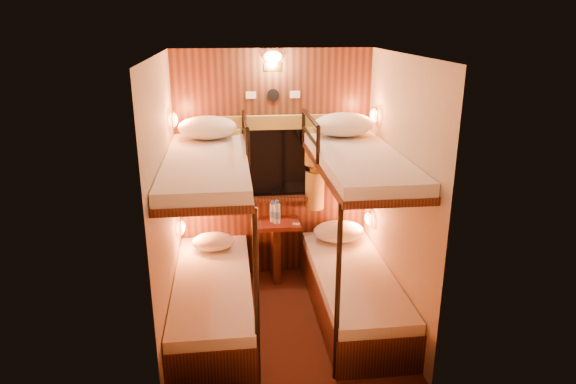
{
  "coord_description": "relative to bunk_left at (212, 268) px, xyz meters",
  "views": [
    {
      "loc": [
        -0.46,
        -4.11,
        2.67
      ],
      "look_at": [
        0.05,
        0.15,
        1.22
      ],
      "focal_mm": 32.0,
      "sensor_mm": 36.0,
      "label": 1
    }
  ],
  "objects": [
    {
      "name": "sachet_a",
      "position": [
        0.85,
        0.7,
        0.09
      ],
      "size": [
        0.08,
        0.07,
        0.01
      ],
      "primitive_type": "cube",
      "rotation": [
        0.0,
        0.0,
        -0.36
      ],
      "color": "silver",
      "rests_on": "table"
    },
    {
      "name": "window",
      "position": [
        0.65,
        0.94,
        0.62
      ],
      "size": [
        1.0,
        0.12,
        0.79
      ],
      "color": "black",
      "rests_on": "back_panel"
    },
    {
      "name": "reading_lamps",
      "position": [
        0.65,
        0.63,
        0.68
      ],
      "size": [
        2.0,
        0.2,
        1.25
      ],
      "color": "orange",
      "rests_on": "wall_left"
    },
    {
      "name": "back_panel",
      "position": [
        0.65,
        0.97,
        0.64
      ],
      "size": [
        2.0,
        0.03,
        2.4
      ],
      "primitive_type": "cube",
      "color": "#32180E",
      "rests_on": "floor"
    },
    {
      "name": "pillow_lower_left",
      "position": [
        -0.0,
        0.61,
        -0.02
      ],
      "size": [
        0.43,
        0.31,
        0.17
      ],
      "primitive_type": "ellipsoid",
      "color": "white",
      "rests_on": "bunk_left"
    },
    {
      "name": "floor",
      "position": [
        0.65,
        -0.07,
        -0.56
      ],
      "size": [
        2.1,
        2.1,
        0.0
      ],
      "primitive_type": "plane",
      "color": "#3D1910",
      "rests_on": "ground"
    },
    {
      "name": "wall_front",
      "position": [
        0.65,
        -1.12,
        0.64
      ],
      "size": [
        2.4,
        0.0,
        2.4
      ],
      "primitive_type": "plane",
      "rotation": [
        -1.57,
        0.0,
        0.0
      ],
      "color": "#C6B293",
      "rests_on": "floor"
    },
    {
      "name": "wall_back",
      "position": [
        0.65,
        0.98,
        0.64
      ],
      "size": [
        2.4,
        0.0,
        2.4
      ],
      "primitive_type": "plane",
      "rotation": [
        1.57,
        0.0,
        0.0
      ],
      "color": "#C6B293",
      "rests_on": "floor"
    },
    {
      "name": "wall_left",
      "position": [
        -0.35,
        -0.07,
        0.64
      ],
      "size": [
        0.0,
        2.4,
        2.4
      ],
      "primitive_type": "plane",
      "rotation": [
        1.57,
        0.0,
        1.57
      ],
      "color": "#C6B293",
      "rests_on": "floor"
    },
    {
      "name": "bunk_right",
      "position": [
        1.3,
        0.0,
        0.0
      ],
      "size": [
        0.72,
        1.9,
        1.82
      ],
      "color": "#32180E",
      "rests_on": "floor"
    },
    {
      "name": "ceiling",
      "position": [
        0.65,
        -0.07,
        1.84
      ],
      "size": [
        2.1,
        2.1,
        0.0
      ],
      "primitive_type": "plane",
      "rotation": [
        3.14,
        0.0,
        0.0
      ],
      "color": "silver",
      "rests_on": "wall_back"
    },
    {
      "name": "pillow_upper_left",
      "position": [
        -0.0,
        0.65,
        1.14
      ],
      "size": [
        0.55,
        0.39,
        0.22
      ],
      "primitive_type": "ellipsoid",
      "color": "white",
      "rests_on": "bunk_left"
    },
    {
      "name": "bottle_left",
      "position": [
        0.66,
        0.74,
        0.2
      ],
      "size": [
        0.07,
        0.07,
        0.26
      ],
      "rotation": [
        0.0,
        0.0,
        0.17
      ],
      "color": "#99BFE5",
      "rests_on": "table"
    },
    {
      "name": "bottle_right",
      "position": [
        0.62,
        0.8,
        0.19
      ],
      "size": [
        0.07,
        0.07,
        0.23
      ],
      "rotation": [
        0.0,
        0.0,
        -0.19
      ],
      "color": "#99BFE5",
      "rests_on": "table"
    },
    {
      "name": "pillow_lower_right",
      "position": [
        1.3,
        0.67,
        0.0
      ],
      "size": [
        0.53,
        0.38,
        0.21
      ],
      "primitive_type": "ellipsoid",
      "color": "white",
      "rests_on": "bunk_right"
    },
    {
      "name": "wall_right",
      "position": [
        1.65,
        -0.07,
        0.64
      ],
      "size": [
        0.0,
        2.4,
        2.4
      ],
      "primitive_type": "plane",
      "rotation": [
        1.57,
        0.0,
        -1.57
      ],
      "color": "#C6B293",
      "rests_on": "floor"
    },
    {
      "name": "back_fixtures",
      "position": [
        0.65,
        0.93,
        1.69
      ],
      "size": [
        0.54,
        0.09,
        0.48
      ],
      "color": "black",
      "rests_on": "back_panel"
    },
    {
      "name": "sachet_b",
      "position": [
        0.67,
        0.87,
        0.09
      ],
      "size": [
        0.09,
        0.08,
        0.01
      ],
      "primitive_type": "cube",
      "rotation": [
        0.0,
        0.0,
        0.51
      ],
      "color": "silver",
      "rests_on": "table"
    },
    {
      "name": "table",
      "position": [
        0.65,
        0.78,
        -0.14
      ],
      "size": [
        0.5,
        0.34,
        0.66
      ],
      "color": "#5B1A14",
      "rests_on": "floor"
    },
    {
      "name": "bunk_left",
      "position": [
        0.0,
        0.0,
        0.0
      ],
      "size": [
        0.72,
        1.9,
        1.82
      ],
      "color": "#32180E",
      "rests_on": "floor"
    },
    {
      "name": "pillow_upper_right",
      "position": [
        1.3,
        0.61,
        1.14
      ],
      "size": [
        0.58,
        0.41,
        0.23
      ],
      "primitive_type": "ellipsoid",
      "color": "white",
      "rests_on": "bunk_right"
    },
    {
      "name": "curtains",
      "position": [
        0.65,
        0.9,
        0.71
      ],
      "size": [
        1.1,
        0.22,
        1.0
      ],
      "color": "olive",
      "rests_on": "back_panel"
    }
  ]
}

